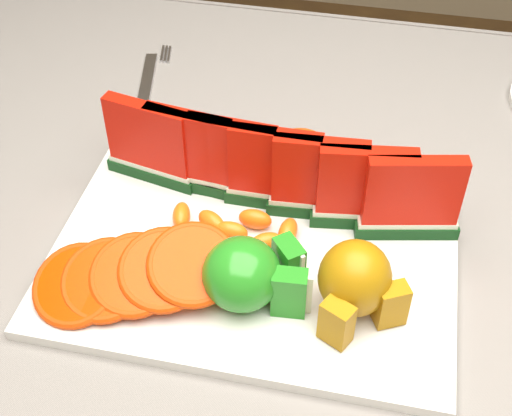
# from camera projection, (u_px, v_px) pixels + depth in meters

# --- Properties ---
(table) EXTENTS (1.40, 0.90, 0.75)m
(table) POSITION_uv_depth(u_px,v_px,m) (326.00, 335.00, 0.78)
(table) COLOR #513B22
(table) RESTS_ON ground
(tablecloth) EXTENTS (1.53, 1.03, 0.20)m
(tablecloth) POSITION_uv_depth(u_px,v_px,m) (330.00, 299.00, 0.74)
(tablecloth) COLOR slate
(tablecloth) RESTS_ON table
(platter) EXTENTS (0.40, 0.30, 0.01)m
(platter) POSITION_uv_depth(u_px,v_px,m) (255.00, 251.00, 0.72)
(platter) COLOR silver
(platter) RESTS_ON tablecloth
(apple_cluster) EXTENTS (0.11, 0.10, 0.07)m
(apple_cluster) POSITION_uv_depth(u_px,v_px,m) (250.00, 275.00, 0.65)
(apple_cluster) COLOR #188E11
(apple_cluster) RESTS_ON platter
(pear_cluster) EXTENTS (0.09, 0.09, 0.08)m
(pear_cluster) POSITION_uv_depth(u_px,v_px,m) (356.00, 282.00, 0.63)
(pear_cluster) COLOR #B48A20
(pear_cluster) RESTS_ON platter
(fork) EXTENTS (0.05, 0.19, 0.00)m
(fork) POSITION_uv_depth(u_px,v_px,m) (148.00, 86.00, 0.94)
(fork) COLOR silver
(fork) RESTS_ON tablecloth
(watermelon_row) EXTENTS (0.39, 0.07, 0.10)m
(watermelon_row) POSITION_uv_depth(u_px,v_px,m) (275.00, 171.00, 0.73)
(watermelon_row) COLOR #0E3515
(watermelon_row) RESTS_ON platter
(orange_fan_front) EXTENTS (0.21, 0.14, 0.06)m
(orange_fan_front) POSITION_uv_depth(u_px,v_px,m) (135.00, 275.00, 0.66)
(orange_fan_front) COLOR #E14512
(orange_fan_front) RESTS_ON platter
(orange_fan_back) EXTENTS (0.22, 0.09, 0.04)m
(orange_fan_back) POSITION_uv_depth(u_px,v_px,m) (238.00, 149.00, 0.80)
(orange_fan_back) COLOR #E14512
(orange_fan_back) RESTS_ON platter
(tangerine_segments) EXTENTS (0.13, 0.06, 0.02)m
(tangerine_segments) POSITION_uv_depth(u_px,v_px,m) (238.00, 227.00, 0.72)
(tangerine_segments) COLOR orange
(tangerine_segments) RESTS_ON platter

